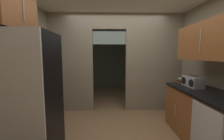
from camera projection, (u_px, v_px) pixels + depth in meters
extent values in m
plane|color=#93704C|center=(120.00, 138.00, 2.51)|extent=(20.00, 20.00, 0.00)
cube|color=gray|center=(71.00, 63.00, 3.68)|extent=(1.13, 0.12, 2.55)
cube|color=gray|center=(154.00, 63.00, 3.74)|extent=(1.49, 0.12, 2.55)
cube|color=gray|center=(109.00, 21.00, 3.60)|extent=(0.87, 0.12, 0.40)
cube|color=gray|center=(113.00, 60.00, 6.50)|extent=(3.49, 0.10, 2.55)
cube|color=gray|center=(67.00, 61.00, 5.06)|extent=(0.10, 2.80, 2.55)
cube|color=gray|center=(160.00, 61.00, 5.15)|extent=(0.10, 2.80, 2.55)
cube|color=black|center=(29.00, 96.00, 2.00)|extent=(0.75, 0.69, 1.80)
cube|color=#B7BABC|center=(12.00, 105.00, 1.65)|extent=(0.75, 0.03, 1.80)
cube|color=brown|center=(206.00, 120.00, 2.30)|extent=(0.66, 1.61, 0.85)
cube|color=black|center=(208.00, 93.00, 2.25)|extent=(0.70, 1.61, 0.04)
cylinder|color=#B7BABC|center=(200.00, 129.00, 1.93)|extent=(0.01, 0.01, 0.22)
cylinder|color=#B7BABC|center=(175.00, 109.00, 2.64)|extent=(0.01, 0.01, 0.22)
cube|color=#B7BABC|center=(204.00, 137.00, 1.84)|extent=(0.02, 0.56, 0.83)
cube|color=brown|center=(212.00, 41.00, 2.16)|extent=(0.34, 1.45, 0.61)
cylinder|color=#B7BABC|center=(200.00, 41.00, 2.16)|extent=(0.01, 0.01, 0.37)
cube|color=brown|center=(10.00, 5.00, 1.94)|extent=(0.34, 0.82, 0.70)
cylinder|color=#B7BABC|center=(23.00, 5.00, 1.95)|extent=(0.01, 0.01, 0.42)
cube|color=#B2B2B7|center=(193.00, 82.00, 2.61)|extent=(0.20, 0.41, 0.19)
cylinder|color=#262626|center=(193.00, 76.00, 2.60)|extent=(0.02, 0.29, 0.02)
cylinder|color=black|center=(191.00, 83.00, 2.49)|extent=(0.01, 0.14, 0.14)
cylinder|color=black|center=(184.00, 81.00, 2.73)|extent=(0.01, 0.14, 0.14)
cube|color=gold|center=(181.00, 83.00, 2.97)|extent=(0.13, 0.14, 0.02)
cube|color=black|center=(181.00, 81.00, 2.97)|extent=(0.12, 0.13, 0.03)
cube|color=red|center=(182.00, 80.00, 2.97)|extent=(0.12, 0.15, 0.01)
cube|color=#388C47|center=(182.00, 80.00, 2.97)|extent=(0.12, 0.15, 0.02)
cube|color=beige|center=(182.00, 79.00, 2.97)|extent=(0.10, 0.13, 0.02)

